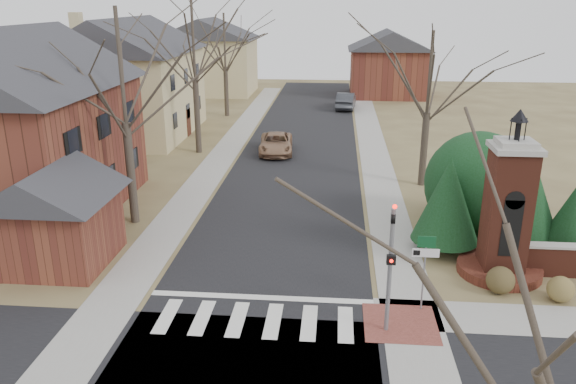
# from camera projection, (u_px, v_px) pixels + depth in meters

# --- Properties ---
(ground) EXTENTS (120.00, 120.00, 0.00)m
(ground) POSITION_uv_depth(u_px,v_px,m) (252.00, 334.00, 17.95)
(ground) COLOR brown
(ground) RESTS_ON ground
(main_street) EXTENTS (8.00, 70.00, 0.01)m
(main_street) POSITION_uv_depth(u_px,v_px,m) (299.00, 154.00, 38.67)
(main_street) COLOR black
(main_street) RESTS_ON ground
(crosswalk_zone) EXTENTS (8.00, 2.20, 0.02)m
(crosswalk_zone) POSITION_uv_depth(u_px,v_px,m) (255.00, 320.00, 18.71)
(crosswalk_zone) COLOR silver
(crosswalk_zone) RESTS_ON ground
(stop_bar) EXTENTS (8.00, 0.35, 0.02)m
(stop_bar) POSITION_uv_depth(u_px,v_px,m) (261.00, 298.00, 20.12)
(stop_bar) COLOR silver
(stop_bar) RESTS_ON ground
(sidewalk_right_main) EXTENTS (2.00, 60.00, 0.02)m
(sidewalk_right_main) POSITION_uv_depth(u_px,v_px,m) (375.00, 156.00, 38.25)
(sidewalk_right_main) COLOR gray
(sidewalk_right_main) RESTS_ON ground
(sidewalk_left) EXTENTS (2.00, 60.00, 0.02)m
(sidewalk_left) POSITION_uv_depth(u_px,v_px,m) (224.00, 153.00, 39.10)
(sidewalk_left) COLOR gray
(sidewalk_left) RESTS_ON ground
(curb_apron) EXTENTS (2.40, 2.40, 0.02)m
(curb_apron) POSITION_uv_depth(u_px,v_px,m) (400.00, 324.00, 18.50)
(curb_apron) COLOR brown
(curb_apron) RESTS_ON ground
(traffic_signal_pole) EXTENTS (0.28, 0.41, 4.50)m
(traffic_signal_pole) POSITION_uv_depth(u_px,v_px,m) (391.00, 258.00, 17.30)
(traffic_signal_pole) COLOR slate
(traffic_signal_pole) RESTS_ON ground
(sign_post) EXTENTS (0.90, 0.07, 2.75)m
(sign_post) POSITION_uv_depth(u_px,v_px,m) (425.00, 258.00, 18.73)
(sign_post) COLOR slate
(sign_post) RESTS_ON ground
(brick_gate_monument) EXTENTS (3.20, 3.20, 6.47)m
(brick_gate_monument) POSITION_uv_depth(u_px,v_px,m) (505.00, 222.00, 21.21)
(brick_gate_monument) COLOR #5D281B
(brick_gate_monument) RESTS_ON ground
(house_brick_left) EXTENTS (9.80, 11.80, 9.42)m
(house_brick_left) POSITION_uv_depth(u_px,v_px,m) (12.00, 120.00, 26.92)
(house_brick_left) COLOR brown
(house_brick_left) RESTS_ON ground
(house_stucco_left) EXTENTS (9.80, 12.80, 9.28)m
(house_stucco_left) POSITION_uv_depth(u_px,v_px,m) (128.00, 76.00, 42.99)
(house_stucco_left) COLOR tan
(house_stucco_left) RESTS_ON ground
(garage_left) EXTENTS (4.80, 4.80, 4.29)m
(garage_left) POSITION_uv_depth(u_px,v_px,m) (54.00, 211.00, 22.15)
(garage_left) COLOR brown
(garage_left) RESTS_ON ground
(house_distant_left) EXTENTS (10.80, 8.80, 8.53)m
(house_distant_left) POSITION_uv_depth(u_px,v_px,m) (208.00, 55.00, 62.76)
(house_distant_left) COLOR tan
(house_distant_left) RESTS_ON ground
(house_distant_right) EXTENTS (8.80, 8.80, 7.30)m
(house_distant_right) POSITION_uv_depth(u_px,v_px,m) (388.00, 62.00, 61.31)
(house_distant_right) COLOR brown
(house_distant_right) RESTS_ON ground
(evergreen_near) EXTENTS (2.80, 2.80, 4.10)m
(evergreen_near) POSITION_uv_depth(u_px,v_px,m) (448.00, 199.00, 23.21)
(evergreen_near) COLOR #473D33
(evergreen_near) RESTS_ON ground
(evergreen_mid) EXTENTS (3.40, 3.40, 4.70)m
(evergreen_mid) POSITION_uv_depth(u_px,v_px,m) (522.00, 186.00, 23.97)
(evergreen_mid) COLOR #473D33
(evergreen_mid) RESTS_ON ground
(evergreen_mass) EXTENTS (4.80, 4.80, 4.80)m
(evergreen_mass) POSITION_uv_depth(u_px,v_px,m) (478.00, 180.00, 25.38)
(evergreen_mass) COLOR #113314
(evergreen_mass) RESTS_ON ground
(bare_tree_0) EXTENTS (8.05, 8.05, 11.15)m
(bare_tree_0) POSITION_uv_depth(u_px,v_px,m) (120.00, 58.00, 24.50)
(bare_tree_0) COLOR #473D33
(bare_tree_0) RESTS_ON ground
(bare_tree_1) EXTENTS (8.40, 8.40, 11.64)m
(bare_tree_1) POSITION_uv_depth(u_px,v_px,m) (193.00, 33.00, 36.63)
(bare_tree_1) COLOR #473D33
(bare_tree_1) RESTS_ON ground
(bare_tree_2) EXTENTS (7.35, 7.35, 10.19)m
(bare_tree_2) POSITION_uv_depth(u_px,v_px,m) (224.00, 37.00, 49.24)
(bare_tree_2) COLOR #473D33
(bare_tree_2) RESTS_ON ground
(bare_tree_3) EXTENTS (7.00, 7.00, 9.70)m
(bare_tree_3) POSITION_uv_depth(u_px,v_px,m) (431.00, 67.00, 30.23)
(bare_tree_3) COLOR #473D33
(bare_tree_3) RESTS_ON ground
(pickup_truck) EXTENTS (2.58, 4.98, 1.34)m
(pickup_truck) POSITION_uv_depth(u_px,v_px,m) (276.00, 144.00, 38.84)
(pickup_truck) COLOR #9B7254
(pickup_truck) RESTS_ON ground
(distant_car) EXTENTS (2.08, 4.93, 1.58)m
(distant_car) POSITION_uv_depth(u_px,v_px,m) (346.00, 101.00, 54.54)
(distant_car) COLOR #34373C
(distant_car) RESTS_ON ground
(dry_shrub_left) EXTENTS (1.02, 1.02, 1.02)m
(dry_shrub_left) POSITION_uv_depth(u_px,v_px,m) (500.00, 280.00, 20.30)
(dry_shrub_left) COLOR #4D4023
(dry_shrub_left) RESTS_ON ground
(dry_shrub_right) EXTENTS (0.93, 0.93, 0.93)m
(dry_shrub_right) POSITION_uv_depth(u_px,v_px,m) (561.00, 289.00, 19.76)
(dry_shrub_right) COLOR brown
(dry_shrub_right) RESTS_ON ground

